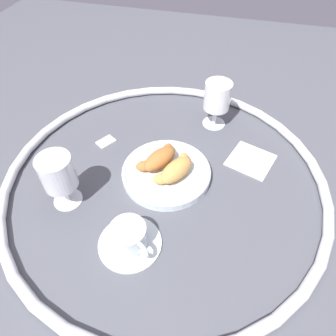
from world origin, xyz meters
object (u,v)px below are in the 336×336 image
(coffee_cup_near, at_px, (129,238))
(juice_glass_left, at_px, (58,174))
(sugar_packet, at_px, (106,141))
(folded_napkin, at_px, (251,160))
(croissant_large, at_px, (175,169))
(juice_glass_right, at_px, (217,98))
(croissant_small, at_px, (159,158))
(pastry_plate, at_px, (168,173))

(coffee_cup_near, distance_m, juice_glass_left, 0.21)
(sugar_packet, bearing_deg, juice_glass_left, -150.23)
(sugar_packet, distance_m, folded_napkin, 0.41)
(coffee_cup_near, xyz_separation_m, juice_glass_left, (0.07, 0.18, 0.07))
(croissant_large, bearing_deg, juice_glass_right, -13.32)
(croissant_small, distance_m, folded_napkin, 0.25)
(juice_glass_right, distance_m, sugar_packet, 0.34)
(coffee_cup_near, bearing_deg, juice_glass_right, -13.75)
(sugar_packet, bearing_deg, pastry_plate, -79.47)
(sugar_packet, relative_size, folded_napkin, 0.45)
(pastry_plate, xyz_separation_m, coffee_cup_near, (-0.21, 0.03, 0.01))
(croissant_large, height_order, coffee_cup_near, croissant_large)
(pastry_plate, bearing_deg, juice_glass_right, -18.64)
(coffee_cup_near, relative_size, folded_napkin, 1.24)
(croissant_small, bearing_deg, folded_napkin, -67.30)
(coffee_cup_near, height_order, folded_napkin, coffee_cup_near)
(coffee_cup_near, height_order, sugar_packet, coffee_cup_near)
(sugar_packet, height_order, folded_napkin, sugar_packet)
(croissant_small, xyz_separation_m, folded_napkin, (0.10, -0.23, -0.04))
(folded_napkin, bearing_deg, sugar_packet, 94.29)
(juice_glass_left, bearing_deg, juice_glass_right, -37.96)
(pastry_plate, relative_size, juice_glass_left, 1.62)
(croissant_large, relative_size, sugar_packet, 2.45)
(juice_glass_right, bearing_deg, folded_napkin, -137.29)
(pastry_plate, height_order, croissant_small, croissant_small)
(juice_glass_left, bearing_deg, folded_napkin, -59.38)
(folded_napkin, bearing_deg, pastry_plate, 118.56)
(pastry_plate, distance_m, croissant_small, 0.04)
(croissant_large, distance_m, sugar_packet, 0.25)
(juice_glass_right, bearing_deg, juice_glass_left, 142.04)
(sugar_packet, bearing_deg, juice_glass_right, -28.79)
(folded_napkin, bearing_deg, coffee_cup_near, 144.05)
(folded_napkin, bearing_deg, juice_glass_left, 120.62)
(croissant_small, height_order, sugar_packet, croissant_small)
(juice_glass_left, bearing_deg, coffee_cup_near, -111.67)
(pastry_plate, height_order, croissant_large, croissant_large)
(croissant_large, xyz_separation_m, sugar_packet, (0.09, 0.23, -0.04))
(coffee_cup_near, bearing_deg, pastry_plate, -7.82)
(pastry_plate, height_order, sugar_packet, pastry_plate)
(juice_glass_left, height_order, folded_napkin, juice_glass_left)
(pastry_plate, xyz_separation_m, juice_glass_right, (0.24, -0.08, 0.08))
(croissant_large, bearing_deg, coffee_cup_near, 165.71)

